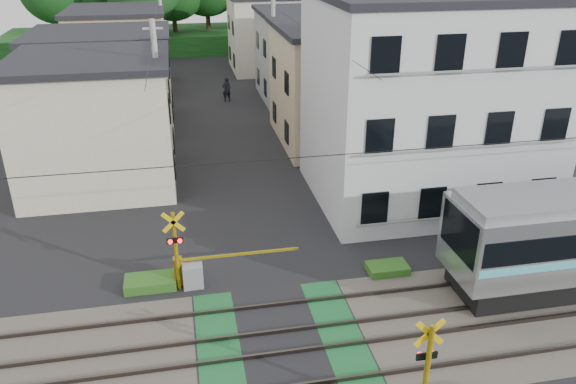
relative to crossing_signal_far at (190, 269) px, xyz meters
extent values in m
plane|color=black|center=(2.59, -3.65, -0.71)|extent=(120.00, 120.00, 0.00)
cube|color=#47423A|center=(2.59, -3.65, -0.71)|extent=(120.00, 6.00, 0.00)
cube|color=black|center=(2.59, -3.65, -0.71)|extent=(5.20, 120.00, 0.00)
cube|color=#145126|center=(0.69, -3.65, -0.70)|extent=(1.30, 6.00, 0.00)
cube|color=#145126|center=(4.49, -3.65, -0.70)|extent=(1.30, 6.00, 0.00)
cube|color=#3F3833|center=(2.59, -4.15, -0.64)|extent=(120.00, 0.08, 0.14)
cube|color=#3F3833|center=(2.59, -3.15, -0.64)|extent=(120.00, 0.08, 0.14)
cube|color=#3F3833|center=(2.59, -1.75, -0.64)|extent=(120.00, 0.08, 0.14)
cube|color=black|center=(11.37, -2.45, -0.42)|extent=(2.36, 2.16, 0.59)
cube|color=black|center=(8.76, -2.45, 1.84)|extent=(0.10, 2.37, 1.53)
cylinder|color=yellow|center=(5.59, -7.25, 0.79)|extent=(0.14, 0.14, 3.00)
cube|color=yellow|center=(5.59, -7.15, 1.99)|extent=(0.77, 0.05, 0.77)
cube|color=yellow|center=(5.59, -7.15, 1.99)|extent=(0.77, 0.05, 0.77)
cube|color=black|center=(5.59, -7.15, 1.29)|extent=(0.55, 0.05, 0.20)
sphere|color=#FF0C07|center=(5.43, -7.09, 1.29)|extent=(0.16, 0.16, 0.16)
sphere|color=#FF0C07|center=(5.75, -7.09, 1.29)|extent=(0.16, 0.16, 0.16)
cylinder|color=yellow|center=(-0.41, -0.05, 0.79)|extent=(0.14, 0.14, 3.00)
cube|color=yellow|center=(-0.41, -0.15, 1.99)|extent=(0.77, 0.05, 0.77)
cube|color=yellow|center=(-0.41, -0.15, 1.99)|extent=(0.77, 0.05, 0.77)
cube|color=black|center=(-0.41, -0.15, 1.29)|extent=(0.55, 0.05, 0.20)
sphere|color=#FF0C07|center=(-0.57, -0.21, 1.29)|extent=(0.16, 0.16, 0.16)
sphere|color=#FF0C07|center=(-0.25, -0.21, 1.29)|extent=(0.16, 0.16, 0.16)
cube|color=gray|center=(0.09, -0.05, -0.26)|extent=(0.70, 0.50, 0.90)
cube|color=yellow|center=(-0.41, 0.20, -0.16)|extent=(0.30, 0.30, 1.10)
cube|color=yellow|center=(1.84, 0.20, 0.29)|extent=(4.20, 0.08, 0.08)
cube|color=silver|center=(11.09, 5.85, 3.79)|extent=(10.00, 8.00, 9.00)
cube|color=black|center=(7.39, 1.82, 0.79)|extent=(1.10, 0.06, 1.40)
cube|color=black|center=(9.84, 1.82, 0.79)|extent=(1.10, 0.06, 1.40)
cube|color=black|center=(12.29, 1.82, 0.79)|extent=(1.10, 0.06, 1.40)
cube|color=black|center=(14.74, 1.82, 0.79)|extent=(1.10, 0.06, 1.40)
cube|color=gray|center=(11.09, 1.60, 0.19)|extent=(9.00, 0.06, 0.08)
cube|color=black|center=(7.39, 1.82, 3.79)|extent=(1.10, 0.06, 1.40)
cube|color=black|center=(9.84, 1.82, 3.79)|extent=(1.10, 0.06, 1.40)
cube|color=black|center=(12.29, 1.82, 3.79)|extent=(1.10, 0.06, 1.40)
cube|color=black|center=(14.74, 1.82, 3.79)|extent=(1.10, 0.06, 1.40)
cube|color=gray|center=(11.09, 1.60, 3.19)|extent=(9.00, 0.06, 0.08)
cube|color=black|center=(7.39, 1.82, 6.79)|extent=(1.10, 0.06, 1.40)
cube|color=black|center=(9.84, 1.82, 6.79)|extent=(1.10, 0.06, 1.40)
cube|color=black|center=(12.29, 1.82, 6.79)|extent=(1.10, 0.06, 1.40)
cube|color=black|center=(14.74, 1.82, 6.79)|extent=(1.10, 0.06, 1.40)
cube|color=gray|center=(11.09, 1.60, 6.19)|extent=(9.00, 0.06, 0.08)
cube|color=beige|center=(-3.91, 10.35, 2.29)|extent=(7.00, 7.00, 6.00)
cube|color=black|center=(-3.91, 10.35, 5.44)|extent=(7.35, 7.35, 0.30)
cube|color=black|center=(-0.38, 8.60, 0.59)|extent=(0.06, 1.00, 1.20)
cube|color=black|center=(-0.38, 12.10, 0.59)|extent=(0.06, 1.00, 1.20)
cube|color=black|center=(-0.38, 8.60, 3.39)|extent=(0.06, 1.00, 1.20)
cube|color=black|center=(-0.38, 12.10, 3.39)|extent=(0.06, 1.00, 1.20)
cube|color=#C5B28B|center=(9.39, 14.35, 2.54)|extent=(7.00, 8.00, 6.50)
cube|color=black|center=(9.39, 14.35, 5.94)|extent=(7.35, 8.40, 0.30)
cube|color=black|center=(5.86, 12.35, 0.59)|extent=(0.06, 1.00, 1.20)
cube|color=black|center=(5.86, 16.35, 0.59)|extent=(0.06, 1.00, 1.20)
cube|color=black|center=(5.86, 12.35, 3.39)|extent=(0.06, 1.00, 1.20)
cube|color=black|center=(5.86, 16.35, 3.39)|extent=(0.06, 1.00, 1.20)
cube|color=beige|center=(-4.41, 19.35, 2.19)|extent=(8.00, 7.00, 5.80)
cube|color=black|center=(-4.41, 19.35, 5.24)|extent=(8.40, 7.35, 0.30)
cube|color=black|center=(-0.38, 17.60, 0.59)|extent=(0.06, 1.00, 1.20)
cube|color=black|center=(-0.38, 21.10, 0.59)|extent=(0.06, 1.00, 1.20)
cube|color=black|center=(-0.38, 17.60, 3.39)|extent=(0.06, 1.00, 1.20)
cube|color=black|center=(-0.38, 21.10, 3.39)|extent=(0.06, 1.00, 1.20)
cube|color=#9DA0A2|center=(9.79, 24.35, 2.39)|extent=(7.00, 7.00, 6.20)
cube|color=black|center=(9.79, 24.35, 5.64)|extent=(7.35, 7.35, 0.30)
cube|color=black|center=(6.26, 22.60, 0.59)|extent=(0.06, 1.00, 1.20)
cube|color=black|center=(6.26, 26.10, 0.59)|extent=(0.06, 1.00, 1.20)
cube|color=black|center=(6.26, 22.60, 3.39)|extent=(0.06, 1.00, 1.20)
cube|color=black|center=(6.26, 26.10, 3.39)|extent=(0.06, 1.00, 1.20)
cube|color=#C5B28B|center=(-4.21, 29.35, 2.29)|extent=(7.00, 8.00, 6.00)
cube|color=black|center=(-4.21, 29.35, 5.44)|extent=(7.35, 8.40, 0.30)
cube|color=black|center=(-0.68, 27.35, 0.59)|extent=(0.06, 1.00, 1.20)
cube|color=black|center=(-0.68, 31.35, 0.59)|extent=(0.06, 1.00, 1.20)
cube|color=black|center=(-0.68, 27.35, 3.39)|extent=(0.06, 1.00, 1.20)
cube|color=black|center=(-0.68, 31.35, 3.39)|extent=(0.06, 1.00, 1.20)
cube|color=beige|center=(9.09, 34.35, 2.49)|extent=(8.00, 7.00, 6.40)
cube|color=black|center=(5.06, 32.60, 0.59)|extent=(0.06, 1.00, 1.20)
cube|color=black|center=(5.06, 36.10, 0.59)|extent=(0.06, 1.00, 1.20)
cube|color=black|center=(5.06, 32.60, 3.39)|extent=(0.06, 1.00, 1.20)
cube|color=black|center=(5.06, 36.10, 3.39)|extent=(0.06, 1.00, 1.20)
cube|color=#194D1A|center=(2.59, 46.35, 0.29)|extent=(40.00, 10.00, 2.00)
cylinder|color=#332114|center=(-11.27, 45.56, 1.83)|extent=(0.50, 0.50, 5.08)
cylinder|color=#332114|center=(-7.89, 46.89, 1.93)|extent=(0.50, 0.50, 5.28)
cylinder|color=#332114|center=(-2.63, 42.18, 1.90)|extent=(0.50, 0.50, 5.21)
cylinder|color=#332114|center=(0.19, 45.22, 1.87)|extent=(0.50, 0.50, 5.17)
cylinder|color=#332114|center=(3.80, 46.61, 2.03)|extent=(0.50, 0.50, 5.49)
cylinder|color=#332114|center=(8.80, 45.51, 1.36)|extent=(0.50, 0.50, 4.14)
cylinder|color=#332114|center=(12.17, 45.96, 1.54)|extent=(0.50, 0.50, 4.51)
cylinder|color=#332114|center=(16.88, 43.58, 1.59)|extent=(0.50, 0.50, 4.61)
cube|color=black|center=(8.59, -2.45, 4.89)|extent=(60.00, 0.02, 0.02)
cylinder|color=#A5A5A0|center=(-0.81, 9.35, 3.29)|extent=(0.26, 0.26, 8.00)
cube|color=#A5A5A0|center=(-0.81, 9.35, 6.89)|extent=(0.90, 0.08, 0.08)
cylinder|color=#A5A5A0|center=(6.19, 18.35, 3.29)|extent=(0.26, 0.26, 8.00)
cube|color=#A5A5A0|center=(6.19, 18.35, 6.89)|extent=(0.90, 0.08, 0.08)
cylinder|color=#A5A5A0|center=(-0.81, 30.35, 3.29)|extent=(0.26, 0.26, 8.00)
cube|color=black|center=(-0.81, 19.85, 6.69)|extent=(0.02, 42.00, 0.02)
cube|color=black|center=(6.19, 19.85, 6.69)|extent=(0.02, 42.00, 0.02)
imported|color=black|center=(3.57, 24.05, 0.20)|extent=(0.75, 0.59, 1.83)
cube|color=#2D5E1E|center=(-1.41, 0.25, -0.53)|extent=(1.80, 1.00, 0.36)
cube|color=#2D5E1E|center=(7.19, -0.45, -0.56)|extent=(1.50, 0.90, 0.30)
camera|label=1|loc=(0.16, -17.11, 10.71)|focal=35.00mm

